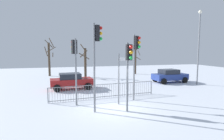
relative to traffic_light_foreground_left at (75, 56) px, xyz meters
name	(u,v)px	position (x,y,z in m)	size (l,w,h in m)	color
ground_plane	(115,109)	(2.27, -1.48, -3.18)	(60.00, 60.00, 0.00)	silver
traffic_light_foreground_left	(75,56)	(0.00, 0.00, 0.00)	(0.39, 0.54, 4.34)	slate
traffic_light_mid_left	(129,62)	(2.85, -2.29, -0.24)	(0.34, 0.57, 4.01)	slate
traffic_light_mid_right	(136,53)	(4.20, -0.08, 0.23)	(0.43, 0.51, 4.66)	slate
traffic_light_rear_left	(96,48)	(1.09, -1.77, 0.52)	(0.56, 0.37, 5.08)	slate
direction_sign_post	(120,76)	(2.83, -0.67, -1.31)	(0.75, 0.32, 3.36)	slate
pedestrian_guard_railing	(105,91)	(2.25, 1.15, -2.63)	(8.10, 0.75, 1.07)	slate
car_blue_mid	(170,76)	(10.82, 5.99, -2.42)	(3.89, 2.10, 1.47)	navy
car_red_far	(71,81)	(0.03, 5.21, -2.42)	(3.90, 2.13, 1.47)	maroon
street_lamp	(199,40)	(12.85, 4.03, 1.40)	(0.36, 0.36, 7.61)	slate
bare_tree_left	(49,58)	(-2.38, 15.08, -0.62)	(1.55, 1.73, 5.24)	#473828
bare_tree_centre	(135,60)	(10.00, 13.91, -1.00)	(1.42, 1.40, 4.39)	#473828
bare_tree_right	(85,62)	(2.27, 12.61, -1.10)	(1.36, 1.60, 4.41)	#473828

